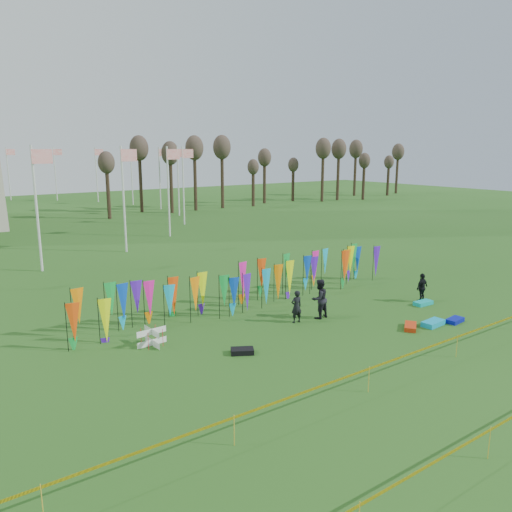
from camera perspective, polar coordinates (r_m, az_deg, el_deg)
ground at (r=20.14m, az=10.82°, el=-10.75°), size 160.00×160.00×0.00m
banner_row at (r=25.01m, az=-0.29°, el=-3.03°), size 18.64×0.64×2.10m
caution_tape_near at (r=18.11m, az=16.51°, el=-11.05°), size 26.00×0.02×0.90m
tree_line at (r=72.77m, az=3.59°, el=10.86°), size 53.92×1.92×7.84m
box_kite at (r=20.70m, az=-11.81°, el=-9.06°), size 0.66×0.66×0.73m
person_left at (r=22.82m, az=4.65°, el=-5.78°), size 0.59×0.45×1.51m
person_mid at (r=23.46m, az=7.25°, el=-4.88°), size 0.94×0.62×1.86m
person_right at (r=27.15m, az=18.44°, el=-3.45°), size 0.93×0.58×1.51m
kite_bag_turquoise at (r=23.91m, az=19.59°, el=-7.24°), size 1.17×0.66×0.23m
kite_bag_blue at (r=24.70m, az=21.78°, el=-6.84°), size 0.96×0.58×0.19m
kite_bag_red at (r=23.20m, az=17.23°, el=-7.72°), size 1.14×1.02×0.19m
kite_bag_black at (r=19.64m, az=-1.58°, el=-10.80°), size 1.02×0.88×0.20m
kite_bag_teal at (r=26.83m, az=18.56°, el=-5.11°), size 1.03×0.52×0.19m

